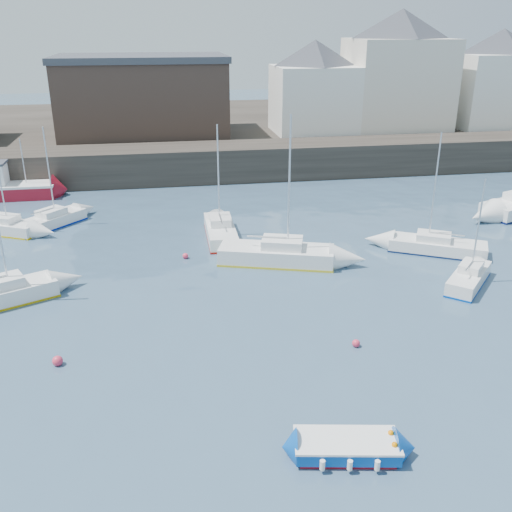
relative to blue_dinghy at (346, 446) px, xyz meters
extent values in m
plane|color=#2D4760|center=(-0.59, 2.00, -0.36)|extent=(220.00, 220.00, 0.00)
cube|color=#28231E|center=(-0.59, 37.00, 1.14)|extent=(90.00, 5.00, 3.00)
cube|color=#28231E|center=(-0.59, 55.00, 1.04)|extent=(90.00, 32.00, 2.80)
cube|color=beige|center=(19.41, 44.00, 6.94)|extent=(10.00, 8.00, 9.00)
pyramid|color=#3A3D44|center=(19.41, 44.00, 12.84)|extent=(13.36, 13.36, 2.80)
cube|color=white|center=(30.41, 43.50, 6.19)|extent=(9.00, 7.00, 7.50)
pyramid|color=#3A3D44|center=(30.41, 43.50, 11.16)|extent=(11.88, 11.88, 2.45)
cube|color=white|center=(10.41, 43.50, 5.69)|extent=(8.00, 7.00, 6.50)
pyramid|color=#3A3D44|center=(10.41, 43.50, 10.16)|extent=(11.14, 11.14, 2.45)
cube|color=#3D2D26|center=(-6.59, 45.00, 5.94)|extent=(16.00, 10.00, 7.00)
cube|color=#3A3D44|center=(-6.59, 45.00, 9.74)|extent=(16.40, 10.40, 0.60)
cube|color=maroon|center=(0.00, 0.00, -0.29)|extent=(3.26, 1.79, 0.15)
cube|color=#0646A6|center=(0.00, 0.00, 0.00)|extent=(3.55, 2.01, 0.42)
cube|color=white|center=(0.00, 0.00, 0.25)|extent=(3.62, 2.05, 0.08)
cube|color=white|center=(0.00, 0.00, 0.07)|extent=(2.82, 1.47, 0.38)
cube|color=tan|center=(0.00, 0.00, 0.16)|extent=(0.41, 1.03, 0.06)
cylinder|color=white|center=(-0.70, 0.96, -0.03)|extent=(0.17, 0.17, 0.33)
cylinder|color=white|center=(-0.99, -0.65, -0.03)|extent=(0.17, 0.17, 0.33)
cylinder|color=white|center=(0.15, 0.80, -0.03)|extent=(0.17, 0.17, 0.33)
cylinder|color=white|center=(-0.15, -0.80, -0.03)|extent=(0.17, 0.17, 0.33)
cylinder|color=white|center=(0.99, 0.65, -0.03)|extent=(0.17, 0.17, 0.33)
cylinder|color=white|center=(0.70, -0.96, -0.03)|extent=(0.17, 0.17, 0.33)
cube|color=maroon|center=(-17.57, 33.50, 0.13)|extent=(7.21, 2.72, 0.99)
cube|color=white|center=(-17.57, 33.50, 0.72)|extent=(7.21, 2.72, 0.18)
cylinder|color=silver|center=(-16.22, 33.50, 2.61)|extent=(0.09, 0.09, 3.60)
cube|color=#C7A30C|center=(-13.84, 13.43, -0.30)|extent=(5.82, 4.05, 0.12)
cube|color=white|center=(-13.59, 13.55, 0.80)|extent=(2.32, 2.04, 0.50)
cube|color=white|center=(1.03, 16.36, 0.14)|extent=(7.02, 4.05, 1.00)
cube|color=gold|center=(1.03, 16.36, -0.30)|extent=(7.09, 4.09, 0.13)
cube|color=white|center=(1.35, 16.26, 0.92)|extent=(2.71, 2.23, 0.56)
cylinder|color=silver|center=(1.67, 16.16, 4.48)|extent=(0.11, 0.11, 7.69)
cube|color=white|center=(10.66, 11.54, 0.03)|extent=(3.99, 4.17, 0.79)
cube|color=#003A9C|center=(10.66, 11.54, -0.31)|extent=(4.03, 4.22, 0.11)
cube|color=white|center=(10.81, 11.71, 0.64)|extent=(1.81, 1.84, 0.44)
cylinder|color=silver|center=(10.96, 11.87, 2.94)|extent=(0.09, 0.09, 5.03)
cube|color=white|center=(11.19, 16.28, 0.04)|extent=(5.93, 4.37, 0.80)
cube|color=#0B183D|center=(11.19, 16.28, -0.31)|extent=(5.99, 4.41, 0.11)
cube|color=white|center=(10.93, 16.42, 0.65)|extent=(2.43, 2.18, 0.44)
cylinder|color=silver|center=(10.68, 16.55, 3.74)|extent=(0.09, 0.09, 6.61)
cube|color=white|center=(-16.26, 24.75, 0.04)|extent=(5.52, 3.91, 0.80)
cube|color=#DDB403|center=(-16.26, 24.75, -0.31)|extent=(5.57, 3.95, 0.11)
cube|color=white|center=(-16.03, 24.64, 0.66)|extent=(2.24, 1.98, 0.44)
cylinder|color=silver|center=(-15.79, 24.52, 3.49)|extent=(0.09, 0.09, 6.12)
cube|color=white|center=(-1.74, 21.13, 0.10)|extent=(1.89, 5.63, 0.92)
cube|color=#910E08|center=(-1.74, 21.13, -0.30)|extent=(1.91, 5.69, 0.12)
cube|color=white|center=(-1.74, 21.41, 0.81)|extent=(1.38, 1.98, 0.51)
cylinder|color=silver|center=(-1.74, 21.69, 3.78)|extent=(0.10, 0.10, 6.44)
cube|color=white|center=(-13.25, 25.39, 0.03)|extent=(4.78, 5.05, 0.79)
cube|color=#0322A1|center=(-13.25, 25.39, -0.31)|extent=(4.83, 5.10, 0.11)
cube|color=white|center=(-13.07, 25.59, 0.65)|extent=(2.18, 2.22, 0.44)
cylinder|color=silver|center=(-12.90, 25.78, 3.46)|extent=(0.09, 0.09, 6.07)
sphere|color=#DC324E|center=(-10.13, 7.18, -0.36)|extent=(0.44, 0.44, 0.44)
sphere|color=#DC324E|center=(2.58, 6.49, -0.36)|extent=(0.35, 0.35, 0.35)
sphere|color=#DC324E|center=(-4.24, 17.98, -0.36)|extent=(0.35, 0.35, 0.35)
camera|label=1|loc=(-5.43, -14.15, 12.79)|focal=40.00mm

